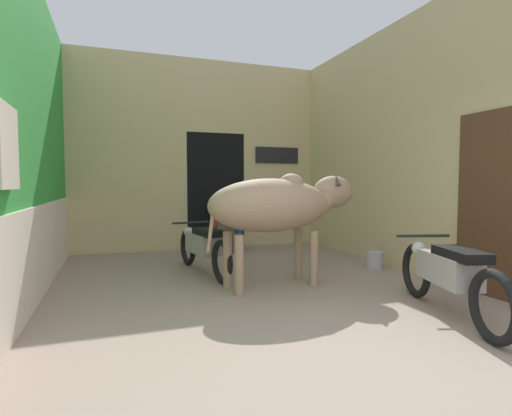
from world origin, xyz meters
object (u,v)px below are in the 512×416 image
at_px(motorcycle_near, 448,274).
at_px(shopkeeper_seated, 224,219).
at_px(bucket, 374,260).
at_px(plastic_stool, 237,238).
at_px(motorcycle_far, 203,246).
at_px(cow, 280,205).

xyz_separation_m(motorcycle_near, shopkeeper_seated, (-1.09, 4.20, 0.21)).
bearing_deg(bucket, plastic_stool, 122.39).
xyz_separation_m(motorcycle_far, shopkeeper_seated, (0.73, 1.56, 0.23)).
bearing_deg(plastic_stool, bucket, -57.61).
bearing_deg(cow, plastic_stool, 84.17).
distance_m(cow, motorcycle_near, 2.04).
xyz_separation_m(cow, shopkeeper_seated, (-0.03, 2.57, -0.39)).
relative_size(cow, plastic_stool, 4.73).
bearing_deg(cow, motorcycle_far, 126.86).
height_order(cow, motorcycle_near, cow).
bearing_deg(shopkeeper_seated, motorcycle_near, -75.44).
height_order(motorcycle_far, plastic_stool, motorcycle_far).
height_order(shopkeeper_seated, plastic_stool, shopkeeper_seated).
xyz_separation_m(motorcycle_near, motorcycle_far, (-1.82, 2.64, -0.02)).
height_order(motorcycle_near, plastic_stool, motorcycle_near).
xyz_separation_m(cow, motorcycle_far, (-0.75, 1.01, -0.62)).
bearing_deg(bucket, shopkeeper_seated, 129.90).
relative_size(motorcycle_far, shopkeeper_seated, 1.60).
height_order(shopkeeper_seated, bucket, shopkeeper_seated).
bearing_deg(motorcycle_far, shopkeeper_seated, 65.05).
xyz_separation_m(motorcycle_far, bucket, (2.50, -0.56, -0.26)).
relative_size(shopkeeper_seated, bucket, 4.58).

